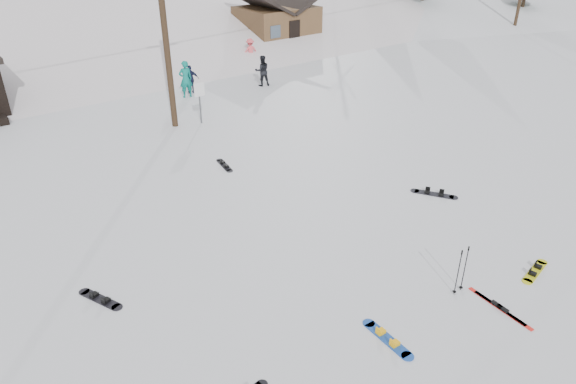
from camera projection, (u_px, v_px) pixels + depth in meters
ground at (370, 316)px, 11.94m from camera, size 200.00×200.00×0.00m
ski_slope at (0, 126)px, 56.05m from camera, size 60.00×85.24×65.97m
ridge_right at (300, 70)px, 72.44m from camera, size 45.66×93.98×54.59m
utility_pole at (163, 16)px, 20.57m from camera, size 2.00×0.26×9.00m
trail_sign at (200, 96)px, 22.48m from camera, size 0.50×0.09×1.85m
cabin at (277, 25)px, 36.03m from camera, size 5.39×4.40×3.77m
hero_snowboard at (387, 339)px, 11.27m from camera, size 0.34×1.49×0.10m
hero_skis at (500, 308)px, 12.16m from camera, size 0.26×1.77×0.09m
ski_poles at (462, 270)px, 12.41m from camera, size 0.35×0.09×1.29m
board_scatter_b at (100, 299)px, 12.44m from camera, size 0.69×1.32×0.10m
board_scatter_d at (434, 194)px, 17.15m from camera, size 0.94×1.38×0.11m
board_scatter_e at (535, 271)px, 13.41m from camera, size 1.36×0.47×0.10m
board_scatter_f at (224, 165)px, 19.13m from camera, size 0.43×1.28×0.09m
skier_teal at (186, 79)px, 25.97m from camera, size 0.73×0.53×1.87m
skier_dark at (262, 71)px, 27.79m from camera, size 0.97×0.86×1.65m
skier_pink at (250, 51)px, 32.27m from camera, size 1.03×0.68×1.49m
skier_navy at (191, 79)px, 26.67m from camera, size 0.92×0.62×1.46m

